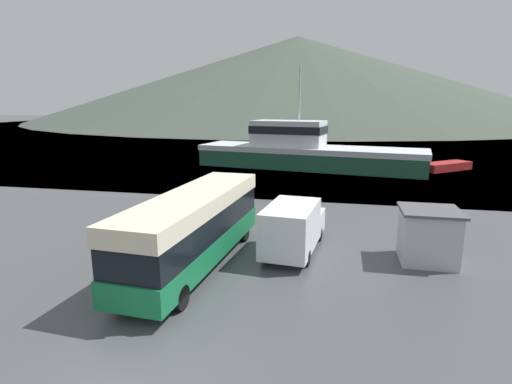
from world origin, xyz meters
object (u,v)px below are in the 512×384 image
tour_bus (195,225)px  storage_bin (171,213)px  delivery_van (293,226)px  small_boat (446,166)px  fishing_boat (305,151)px  dock_kiosk (428,235)px

tour_bus → storage_bin: size_ratio=8.32×
delivery_van → small_boat: size_ratio=0.98×
fishing_boat → dock_kiosk: bearing=26.6°
storage_bin → fishing_boat: bearing=75.3°
dock_kiosk → tour_bus: bearing=-165.6°
storage_bin → small_boat: 31.73m
dock_kiosk → delivery_van: bearing=-179.2°
tour_bus → dock_kiosk: (10.05, 2.58, -0.61)m
fishing_boat → small_boat: fishing_boat is taller
delivery_van → fishing_boat: 26.07m
delivery_van → fishing_boat: (-1.78, 26.00, 0.61)m
storage_bin → tour_bus: bearing=-57.7°
storage_bin → small_boat: bearing=48.8°
tour_bus → delivery_van: (4.01, 2.50, -0.55)m
storage_bin → dock_kiosk: 14.18m
tour_bus → fishing_boat: size_ratio=0.43×
storage_bin → small_boat: size_ratio=0.22×
storage_bin → delivery_van: bearing=-23.7°
delivery_van → storage_bin: delivery_van is taller
delivery_van → small_boat: 30.29m
tour_bus → dock_kiosk: size_ratio=4.21×
fishing_boat → storage_bin: (-5.95, -22.62, -1.30)m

